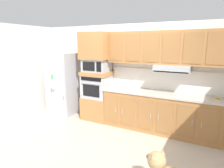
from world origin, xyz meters
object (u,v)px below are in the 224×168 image
object	(u,v)px
microwave	(97,65)
screwdriver	(217,98)
refrigerator	(63,84)
built_in_oven	(97,86)

from	to	relation	value
microwave	screwdriver	world-z (taller)	microwave
refrigerator	microwave	bearing A→B (deg)	3.50
refrigerator	microwave	distance (m)	1.25
microwave	screwdriver	distance (m)	2.89
refrigerator	built_in_oven	size ratio (longest dim) A/B	2.51
built_in_oven	refrigerator	bearing A→B (deg)	-176.50
built_in_oven	microwave	distance (m)	0.56
built_in_oven	screwdriver	size ratio (longest dim) A/B	4.28
refrigerator	built_in_oven	distance (m)	1.11
built_in_oven	microwave	xyz separation A→B (m)	(0.00, -0.00, 0.56)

